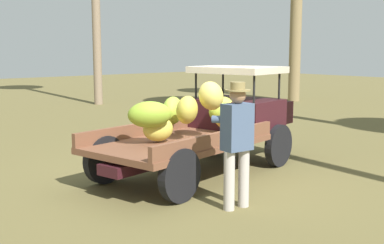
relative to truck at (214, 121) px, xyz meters
name	(u,v)px	position (x,y,z in m)	size (l,w,h in m)	color
ground_plane	(203,173)	(-0.37, -0.10, -0.88)	(60.00, 60.00, 0.00)	brown
truck	(214,121)	(0.00, 0.00, 0.00)	(4.63, 2.38, 1.83)	#351319
farmer	(237,138)	(-1.29, -1.81, 0.10)	(0.53, 0.47, 1.73)	#BAB1A9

